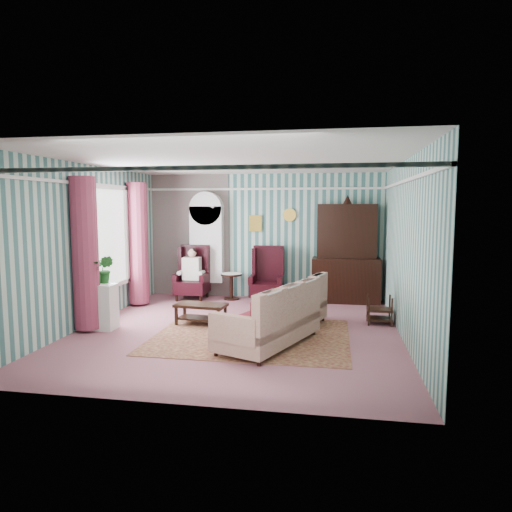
% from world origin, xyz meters
% --- Properties ---
extents(floor, '(6.00, 6.00, 0.00)m').
position_xyz_m(floor, '(0.00, 0.00, 0.00)').
color(floor, '#8B515D').
rests_on(floor, ground).
extents(room_shell, '(5.53, 6.02, 2.91)m').
position_xyz_m(room_shell, '(-0.62, 0.18, 2.01)').
color(room_shell, '#35605D').
rests_on(room_shell, ground).
extents(bookcase, '(0.80, 0.28, 2.24)m').
position_xyz_m(bookcase, '(-1.35, 2.84, 1.12)').
color(bookcase, silver).
rests_on(bookcase, floor).
extents(dresser_hutch, '(1.50, 0.56, 2.36)m').
position_xyz_m(dresser_hutch, '(1.90, 2.72, 1.18)').
color(dresser_hutch, black).
rests_on(dresser_hutch, floor).
extents(wingback_left, '(0.76, 0.80, 1.25)m').
position_xyz_m(wingback_left, '(-1.60, 2.45, 0.62)').
color(wingback_left, black).
rests_on(wingback_left, floor).
extents(wingback_right, '(0.76, 0.80, 1.25)m').
position_xyz_m(wingback_right, '(0.15, 2.45, 0.62)').
color(wingback_right, black).
rests_on(wingback_right, floor).
extents(seated_woman, '(0.44, 0.40, 1.18)m').
position_xyz_m(seated_woman, '(-1.60, 2.45, 0.59)').
color(seated_woman, silver).
rests_on(seated_woman, floor).
extents(round_side_table, '(0.50, 0.50, 0.60)m').
position_xyz_m(round_side_table, '(-0.70, 2.60, 0.30)').
color(round_side_table, black).
rests_on(round_side_table, floor).
extents(nest_table, '(0.45, 0.38, 0.54)m').
position_xyz_m(nest_table, '(2.47, 0.90, 0.27)').
color(nest_table, black).
rests_on(nest_table, floor).
extents(plant_stand, '(0.55, 0.35, 0.80)m').
position_xyz_m(plant_stand, '(-2.40, -0.30, 0.40)').
color(plant_stand, silver).
rests_on(plant_stand, floor).
extents(rug, '(3.20, 2.60, 0.01)m').
position_xyz_m(rug, '(0.30, -0.30, 0.01)').
color(rug, '#4D2119').
rests_on(rug, floor).
extents(sofa, '(1.61, 2.19, 0.97)m').
position_xyz_m(sofa, '(0.65, -0.72, 0.49)').
color(sofa, beige).
rests_on(sofa, floor).
extents(floral_armchair, '(1.05, 1.00, 1.01)m').
position_xyz_m(floral_armchair, '(1.08, 0.72, 0.51)').
color(floral_armchair, beige).
rests_on(floral_armchair, floor).
extents(coffee_table, '(0.97, 0.54, 0.38)m').
position_xyz_m(coffee_table, '(-0.74, 0.29, 0.19)').
color(coffee_table, black).
rests_on(coffee_table, floor).
extents(potted_plant_a, '(0.43, 0.39, 0.43)m').
position_xyz_m(potted_plant_a, '(-2.45, -0.43, 1.02)').
color(potted_plant_a, '#275019').
rests_on(potted_plant_a, plant_stand).
extents(potted_plant_b, '(0.29, 0.25, 0.49)m').
position_xyz_m(potted_plant_b, '(-2.34, -0.15, 1.04)').
color(potted_plant_b, '#215019').
rests_on(potted_plant_b, plant_stand).
extents(potted_plant_c, '(0.26, 0.26, 0.41)m').
position_xyz_m(potted_plant_c, '(-2.48, -0.20, 1.01)').
color(potted_plant_c, '#28571B').
rests_on(potted_plant_c, plant_stand).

